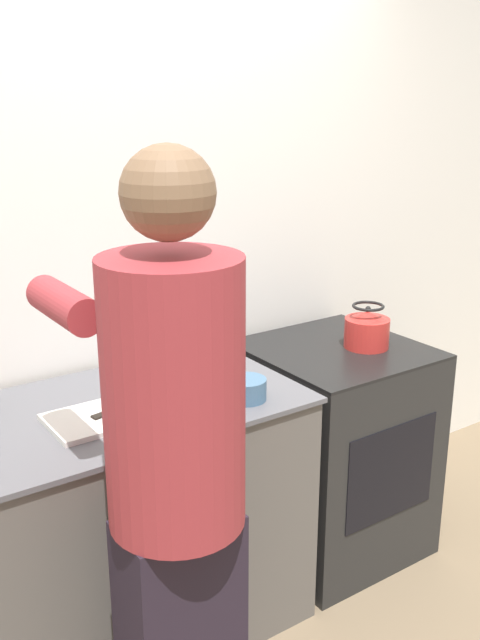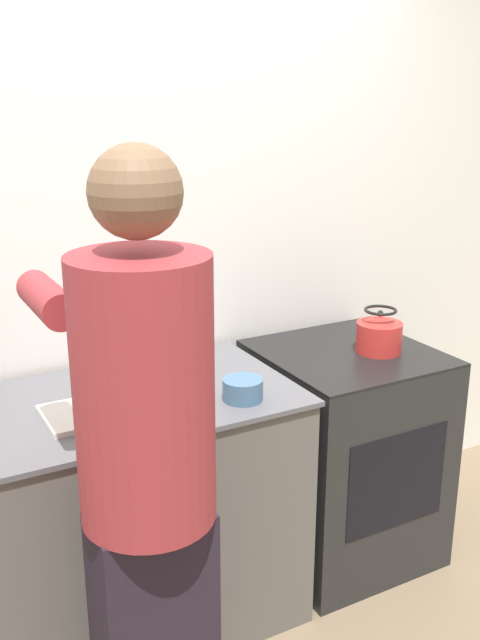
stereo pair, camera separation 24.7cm
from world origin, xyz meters
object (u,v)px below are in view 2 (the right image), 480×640
at_px(knife, 113,404).
at_px(oven, 343,453).
at_px(person, 146,467).
at_px(kettle, 379,334).
at_px(cutting_board, 104,409).

bearing_deg(knife, oven, -5.70).
bearing_deg(person, oven, 28.43).
relative_size(oven, knife, 4.47).
bearing_deg(person, knife, 80.48).
bearing_deg(knife, person, -109.16).
distance_m(person, kettle, 1.32).
bearing_deg(kettle, person, -155.94).
bearing_deg(person, kettle, 24.06).
height_order(oven, cutting_board, cutting_board).
height_order(person, knife, person).
distance_m(knife, kettle, 1.12).
xyz_separation_m(cutting_board, knife, (0.03, 0.00, 0.01)).
distance_m(person, cutting_board, 0.53).
xyz_separation_m(oven, knife, (-1.02, -0.07, 0.47)).
height_order(cutting_board, knife, knife).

